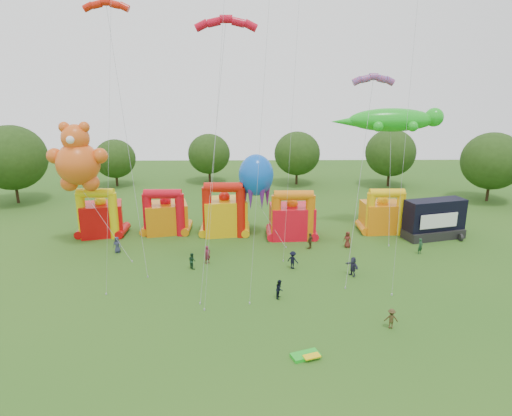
{
  "coord_description": "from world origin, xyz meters",
  "views": [
    {
      "loc": [
        -0.84,
        -26.66,
        18.92
      ],
      "look_at": [
        -0.13,
        18.0,
        6.07
      ],
      "focal_mm": 32.0,
      "sensor_mm": 36.0,
      "label": 1
    }
  ],
  "objects_px": {
    "gecko_kite": "(391,156)",
    "spectator_0": "(117,245)",
    "spectator_4": "(310,241)",
    "stage_trailer": "(434,219)",
    "teddy_bear_kite": "(95,199)",
    "bouncy_castle_0": "(101,217)",
    "bouncy_castle_2": "(225,214)",
    "octopus_kite": "(262,197)"
  },
  "relations": [
    {
      "from": "stage_trailer",
      "to": "spectator_0",
      "type": "height_order",
      "value": "stage_trailer"
    },
    {
      "from": "bouncy_castle_0",
      "to": "spectator_4",
      "type": "bearing_deg",
      "value": -11.55
    },
    {
      "from": "octopus_kite",
      "to": "bouncy_castle_2",
      "type": "bearing_deg",
      "value": 163.51
    },
    {
      "from": "bouncy_castle_0",
      "to": "stage_trailer",
      "type": "bearing_deg",
      "value": -2.19
    },
    {
      "from": "spectator_0",
      "to": "gecko_kite",
      "type": "bearing_deg",
      "value": 16.16
    },
    {
      "from": "bouncy_castle_2",
      "to": "stage_trailer",
      "type": "distance_m",
      "value": 25.59
    },
    {
      "from": "spectator_4",
      "to": "spectator_0",
      "type": "bearing_deg",
      "value": -50.45
    },
    {
      "from": "bouncy_castle_0",
      "to": "spectator_4",
      "type": "height_order",
      "value": "bouncy_castle_0"
    },
    {
      "from": "bouncy_castle_2",
      "to": "teddy_bear_kite",
      "type": "height_order",
      "value": "teddy_bear_kite"
    },
    {
      "from": "spectator_4",
      "to": "stage_trailer",
      "type": "bearing_deg",
      "value": 140.33
    },
    {
      "from": "teddy_bear_kite",
      "to": "spectator_4",
      "type": "relative_size",
      "value": 7.54
    },
    {
      "from": "bouncy_castle_2",
      "to": "teddy_bear_kite",
      "type": "relative_size",
      "value": 0.48
    },
    {
      "from": "bouncy_castle_0",
      "to": "teddy_bear_kite",
      "type": "height_order",
      "value": "teddy_bear_kite"
    },
    {
      "from": "teddy_bear_kite",
      "to": "octopus_kite",
      "type": "height_order",
      "value": "teddy_bear_kite"
    },
    {
      "from": "bouncy_castle_0",
      "to": "gecko_kite",
      "type": "height_order",
      "value": "gecko_kite"
    },
    {
      "from": "teddy_bear_kite",
      "to": "gecko_kite",
      "type": "distance_m",
      "value": 35.09
    },
    {
      "from": "spectator_0",
      "to": "spectator_4",
      "type": "distance_m",
      "value": 21.72
    },
    {
      "from": "stage_trailer",
      "to": "spectator_4",
      "type": "relative_size",
      "value": 4.1
    },
    {
      "from": "bouncy_castle_2",
      "to": "teddy_bear_kite",
      "type": "bearing_deg",
      "value": -159.58
    },
    {
      "from": "stage_trailer",
      "to": "bouncy_castle_2",
      "type": "bearing_deg",
      "value": 175.79
    },
    {
      "from": "bouncy_castle_2",
      "to": "octopus_kite",
      "type": "relative_size",
      "value": 0.67
    },
    {
      "from": "teddy_bear_kite",
      "to": "spectator_0",
      "type": "bearing_deg",
      "value": -25.47
    },
    {
      "from": "bouncy_castle_0",
      "to": "octopus_kite",
      "type": "bearing_deg",
      "value": -3.05
    },
    {
      "from": "bouncy_castle_0",
      "to": "stage_trailer",
      "type": "height_order",
      "value": "bouncy_castle_0"
    },
    {
      "from": "spectator_0",
      "to": "bouncy_castle_2",
      "type": "bearing_deg",
      "value": 32.28
    },
    {
      "from": "gecko_kite",
      "to": "spectator_4",
      "type": "distance_m",
      "value": 14.88
    },
    {
      "from": "bouncy_castle_0",
      "to": "stage_trailer",
      "type": "distance_m",
      "value": 40.74
    },
    {
      "from": "bouncy_castle_2",
      "to": "teddy_bear_kite",
      "type": "distance_m",
      "value": 15.32
    },
    {
      "from": "bouncy_castle_0",
      "to": "spectator_0",
      "type": "xyz_separation_m",
      "value": [
        3.5,
        -6.01,
        -1.45
      ]
    },
    {
      "from": "spectator_0",
      "to": "stage_trailer",
      "type": "bearing_deg",
      "value": 10.67
    },
    {
      "from": "bouncy_castle_0",
      "to": "teddy_bear_kite",
      "type": "bearing_deg",
      "value": -76.53
    },
    {
      "from": "bouncy_castle_2",
      "to": "octopus_kite",
      "type": "xyz_separation_m",
      "value": [
        4.65,
        -1.38,
        2.43
      ]
    },
    {
      "from": "gecko_kite",
      "to": "spectator_0",
      "type": "relative_size",
      "value": 8.3
    },
    {
      "from": "teddy_bear_kite",
      "to": "octopus_kite",
      "type": "xyz_separation_m",
      "value": [
        18.66,
        3.84,
        -0.89
      ]
    },
    {
      "from": "bouncy_castle_0",
      "to": "spectator_0",
      "type": "distance_m",
      "value": 7.1
    },
    {
      "from": "bouncy_castle_2",
      "to": "gecko_kite",
      "type": "relative_size",
      "value": 0.45
    },
    {
      "from": "octopus_kite",
      "to": "spectator_4",
      "type": "xyz_separation_m",
      "value": [
        5.37,
        -4.09,
        -4.08
      ]
    },
    {
      "from": "octopus_kite",
      "to": "gecko_kite",
      "type": "bearing_deg",
      "value": 7.41
    },
    {
      "from": "bouncy_castle_2",
      "to": "spectator_0",
      "type": "height_order",
      "value": "bouncy_castle_2"
    },
    {
      "from": "bouncy_castle_2",
      "to": "spectator_0",
      "type": "distance_m",
      "value": 13.39
    },
    {
      "from": "gecko_kite",
      "to": "octopus_kite",
      "type": "xyz_separation_m",
      "value": [
        -15.72,
        -2.04,
        -4.66
      ]
    },
    {
      "from": "teddy_bear_kite",
      "to": "gecko_kite",
      "type": "xyz_separation_m",
      "value": [
        34.38,
        5.89,
        3.78
      ]
    }
  ]
}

